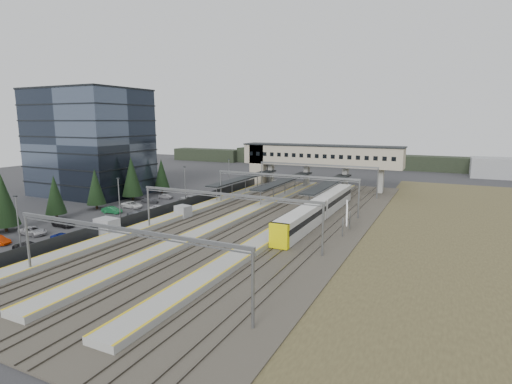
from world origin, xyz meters
The scene contains 16 objects.
ground centered at (0.00, 0.00, 0.00)m, with size 220.00×220.00×0.00m, color #2B2B2D.
office_building centered at (-36.00, 12.00, 12.19)m, with size 24.30×18.30×24.30m.
conifer_row centered at (-22.00, -3.86, 4.84)m, with size 4.42×49.82×9.50m.
car_park centered at (-13.97, -8.00, 0.61)m, with size 10.61×44.65×1.29m.
lampposts centered at (-8.00, 1.25, 4.34)m, with size 0.50×53.25×8.07m.
fence centered at (-6.50, 5.00, 1.00)m, with size 0.08×90.00×2.00m.
relay_cabin_near centered at (-5.90, -12.88, 1.35)m, with size 3.40×2.60×2.70m.
relay_cabin_far centered at (-2.20, 1.21, 1.15)m, with size 2.83×2.50×2.30m.
rail_corridor centered at (9.34, 5.00, 0.29)m, with size 34.00×90.00×0.92m.
canopies centered at (7.00, 27.00, 3.92)m, with size 23.10×30.00×3.28m.
footbridge centered at (7.70, 42.00, 7.93)m, with size 40.40×6.40×11.20m.
gantries centered at (12.00, 3.00, 6.00)m, with size 28.40×62.28×7.17m.
train centered at (20.00, 10.27, 1.93)m, with size 2.70×37.46×3.39m.
billboard centered at (26.26, 3.89, 3.19)m, with size 1.49×5.56×4.78m.
scrub_east centered at (45.00, 5.00, 0.03)m, with size 34.00×120.00×0.06m.
treeline_far centered at (23.81, 92.28, 2.95)m, with size 170.00×19.00×7.00m.
Camera 1 is at (39.51, -55.44, 17.12)m, focal length 28.00 mm.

